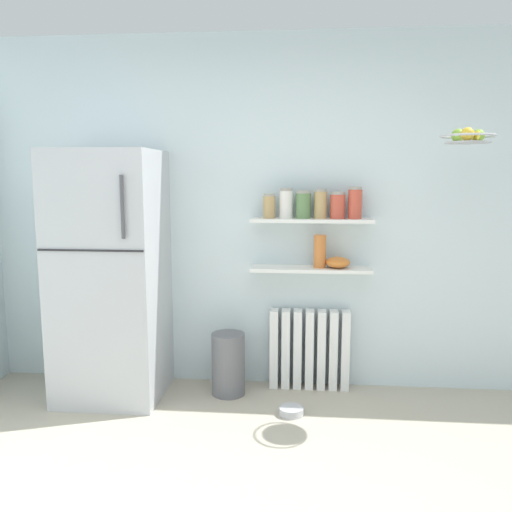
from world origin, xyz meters
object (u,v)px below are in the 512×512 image
at_px(storage_jar_3, 320,204).
at_px(storage_jar_4, 338,205).
at_px(vase, 320,251).
at_px(storage_jar_5, 355,203).
at_px(pet_food_bowl, 291,411).
at_px(hanging_fruit_basket, 468,137).
at_px(storage_jar_0, 269,206).
at_px(storage_jar_2, 303,205).
at_px(shelf_bowl, 338,262).
at_px(storage_jar_1, 286,203).
at_px(refrigerator, 111,276).
at_px(radiator, 309,349).
at_px(trash_bin, 228,364).

xyz_separation_m(storage_jar_3, storage_jar_4, (0.12, 0.00, -0.01)).
bearing_deg(storage_jar_4, vase, 180.00).
xyz_separation_m(storage_jar_5, pet_food_bowl, (-0.43, -0.44, -1.37)).
height_order(storage_jar_5, hanging_fruit_basket, hanging_fruit_basket).
distance_m(storage_jar_0, storage_jar_5, 0.61).
bearing_deg(pet_food_bowl, storage_jar_2, 82.28).
height_order(storage_jar_5, shelf_bowl, storage_jar_5).
relative_size(storage_jar_1, vase, 0.90).
relative_size(refrigerator, radiator, 2.95).
bearing_deg(storage_jar_2, storage_jar_0, 180.00).
distance_m(pet_food_bowl, hanging_fruit_basket, 2.10).
bearing_deg(storage_jar_0, hanging_fruit_basket, -14.40).
height_order(storage_jar_3, hanging_fruit_basket, hanging_fruit_basket).
distance_m(storage_jar_0, storage_jar_3, 0.37).
xyz_separation_m(storage_jar_4, pet_food_bowl, (-0.30, -0.44, -1.35)).
bearing_deg(trash_bin, storage_jar_4, 10.34).
relative_size(storage_jar_1, storage_jar_4, 1.13).
height_order(storage_jar_4, pet_food_bowl, storage_jar_4).
xyz_separation_m(radiator, storage_jar_4, (0.18, -0.03, 1.08)).
distance_m(storage_jar_0, storage_jar_4, 0.49).
bearing_deg(vase, shelf_bowl, 0.00).
relative_size(refrigerator, trash_bin, 3.86).
bearing_deg(storage_jar_4, pet_food_bowl, -124.41).
distance_m(radiator, storage_jar_0, 1.11).
height_order(storage_jar_0, storage_jar_1, storage_jar_1).
xyz_separation_m(storage_jar_1, hanging_fruit_basket, (1.14, -0.32, 0.44)).
bearing_deg(trash_bin, storage_jar_2, 14.93).
bearing_deg(radiator, storage_jar_2, -153.78).
relative_size(storage_jar_5, vase, 0.95).
xyz_separation_m(vase, shelf_bowl, (0.13, 0.00, -0.08)).
bearing_deg(storage_jar_0, refrigerator, -168.80).
xyz_separation_m(storage_jar_4, vase, (-0.12, 0.00, -0.33)).
relative_size(refrigerator, storage_jar_4, 9.27).
relative_size(storage_jar_2, vase, 0.83).
bearing_deg(storage_jar_3, hanging_fruit_basket, -19.88).
relative_size(storage_jar_5, hanging_fruit_basket, 0.68).
relative_size(storage_jar_0, storage_jar_4, 0.93).
xyz_separation_m(storage_jar_1, trash_bin, (-0.41, -0.14, -1.16)).
bearing_deg(storage_jar_0, storage_jar_2, -0.00).
height_order(radiator, storage_jar_1, storage_jar_1).
bearing_deg(refrigerator, hanging_fruit_basket, -2.50).
bearing_deg(hanging_fruit_basket, refrigerator, 177.50).
relative_size(vase, shelf_bowl, 1.34).
distance_m(storage_jar_3, hanging_fruit_basket, 1.05).
xyz_separation_m(radiator, trash_bin, (-0.59, -0.17, -0.07)).
xyz_separation_m(refrigerator, radiator, (1.42, 0.25, -0.58)).
relative_size(storage_jar_2, hanging_fruit_basket, 0.59).
height_order(radiator, vase, vase).
bearing_deg(hanging_fruit_basket, storage_jar_5, 153.59).
height_order(storage_jar_2, shelf_bowl, storage_jar_2).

